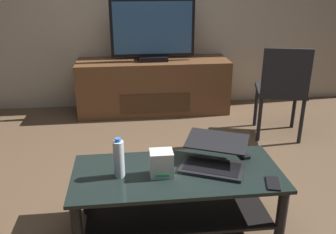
% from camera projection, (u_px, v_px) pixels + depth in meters
% --- Properties ---
extents(ground_plane, '(7.68, 7.68, 0.00)m').
position_uv_depth(ground_plane, '(173.00, 205.00, 2.53)').
color(ground_plane, brown).
extents(coffee_table, '(1.23, 0.56, 0.41)m').
position_uv_depth(coffee_table, '(177.00, 190.00, 2.20)').
color(coffee_table, black).
rests_on(coffee_table, ground).
extents(media_cabinet, '(1.68, 0.50, 0.60)m').
position_uv_depth(media_cabinet, '(153.00, 86.00, 4.15)').
color(media_cabinet, brown).
rests_on(media_cabinet, ground).
extents(television, '(0.90, 0.20, 0.66)m').
position_uv_depth(television, '(153.00, 31.00, 3.90)').
color(television, black).
rests_on(television, media_cabinet).
extents(dining_chair, '(0.54, 0.54, 0.89)m').
position_uv_depth(dining_chair, '(282.00, 87.00, 3.39)').
color(dining_chair, black).
rests_on(dining_chair, ground).
extents(laptop, '(0.48, 0.47, 0.15)m').
position_uv_depth(laptop, '(214.00, 157.00, 2.20)').
color(laptop, black).
rests_on(laptop, coffee_table).
extents(router_box, '(0.13, 0.11, 0.15)m').
position_uv_depth(router_box, '(161.00, 163.00, 2.09)').
color(router_box, white).
rests_on(router_box, coffee_table).
extents(water_bottle_near, '(0.06, 0.06, 0.24)m').
position_uv_depth(water_bottle_near, '(119.00, 159.00, 2.06)').
color(water_bottle_near, silver).
rests_on(water_bottle_near, coffee_table).
extents(cell_phone, '(0.10, 0.15, 0.01)m').
position_uv_depth(cell_phone, '(273.00, 183.00, 2.02)').
color(cell_phone, black).
rests_on(cell_phone, coffee_table).
extents(tv_remote, '(0.07, 0.17, 0.02)m').
position_uv_depth(tv_remote, '(241.00, 153.00, 2.36)').
color(tv_remote, black).
rests_on(tv_remote, coffee_table).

